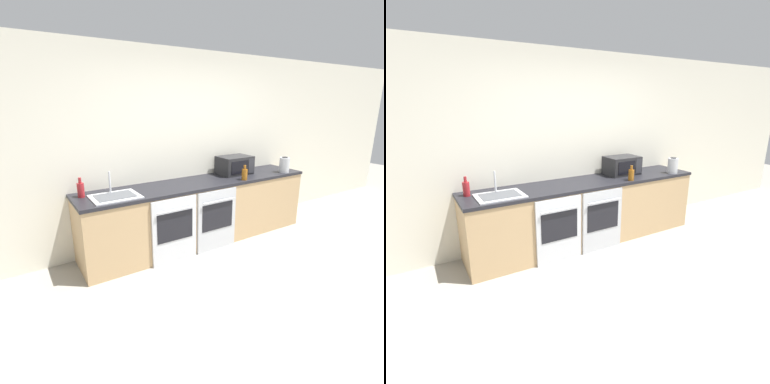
{
  "view_description": "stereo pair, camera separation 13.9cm",
  "coord_description": "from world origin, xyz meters",
  "views": [
    {
      "loc": [
        -2.22,
        -1.65,
        1.91
      ],
      "look_at": [
        -0.15,
        1.65,
        0.75
      ],
      "focal_mm": 28.0,
      "sensor_mm": 36.0,
      "label": 1
    },
    {
      "loc": [
        -2.1,
        -1.72,
        1.91
      ],
      "look_at": [
        -0.15,
        1.65,
        0.75
      ],
      "focal_mm": 28.0,
      "sensor_mm": 36.0,
      "label": 2
    }
  ],
  "objects": [
    {
      "name": "microwave",
      "position": [
        0.67,
        1.76,
        1.02
      ],
      "size": [
        0.5,
        0.35,
        0.27
      ],
      "color": "#232326",
      "rests_on": "counter_back"
    },
    {
      "name": "kettle",
      "position": [
        1.39,
        1.43,
        1.0
      ],
      "size": [
        0.15,
        0.15,
        0.24
      ],
      "color": "#B7BABF",
      "rests_on": "counter_back"
    },
    {
      "name": "oven_right",
      "position": [
        0.03,
        1.31,
        0.42
      ],
      "size": [
        0.61,
        0.06,
        0.83
      ],
      "color": "#B7BABF",
      "rests_on": "ground_plane"
    },
    {
      "name": "bottle_red",
      "position": [
        -1.56,
        1.78,
        0.97
      ],
      "size": [
        0.08,
        0.08,
        0.23
      ],
      "color": "maroon",
      "rests_on": "counter_back"
    },
    {
      "name": "oven_left",
      "position": [
        -0.61,
        1.31,
        0.42
      ],
      "size": [
        0.61,
        0.06,
        0.83
      ],
      "color": "silver",
      "rests_on": "ground_plane"
    },
    {
      "name": "bottle_amber",
      "position": [
        0.55,
        1.4,
        0.96
      ],
      "size": [
        0.08,
        0.08,
        0.21
      ],
      "color": "#8C5114",
      "rests_on": "counter_back"
    },
    {
      "name": "ground_plane",
      "position": [
        0.0,
        0.0,
        0.0
      ],
      "size": [
        16.0,
        16.0,
        0.0
      ],
      "primitive_type": "plane",
      "color": "gray"
    },
    {
      "name": "sink",
      "position": [
        -1.24,
        1.57,
        0.9
      ],
      "size": [
        0.54,
        0.41,
        0.27
      ],
      "color": "silver",
      "rests_on": "counter_back"
    },
    {
      "name": "counter_back",
      "position": [
        0.0,
        1.65,
        0.44
      ],
      "size": [
        3.38,
        0.68,
        0.88
      ],
      "color": "tan",
      "rests_on": "ground_plane"
    },
    {
      "name": "wall_back",
      "position": [
        0.0,
        2.01,
        1.3
      ],
      "size": [
        10.0,
        0.06,
        2.6
      ],
      "color": "silver",
      "rests_on": "ground_plane"
    }
  ]
}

